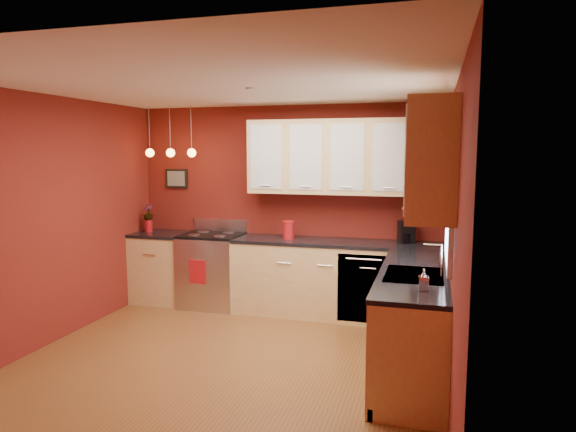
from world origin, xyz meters
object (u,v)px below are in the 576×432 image
(coffee_maker, at_px, (406,233))
(soap_pump, at_px, (424,280))
(red_canister, at_px, (289,230))
(gas_range, at_px, (212,270))
(sink, at_px, (414,277))

(coffee_maker, height_order, soap_pump, coffee_maker)
(soap_pump, bearing_deg, red_canister, 129.63)
(gas_range, xyz_separation_m, red_canister, (1.04, -0.01, 0.57))
(sink, bearing_deg, soap_pump, -80.47)
(gas_range, height_order, sink, sink)
(gas_range, distance_m, sink, 3.05)
(red_canister, bearing_deg, soap_pump, -50.37)
(gas_range, bearing_deg, coffee_maker, 2.58)
(sink, height_order, coffee_maker, sink)
(coffee_maker, distance_m, soap_pump, 2.14)
(red_canister, bearing_deg, coffee_maker, 4.85)
(sink, relative_size, coffee_maker, 2.69)
(sink, bearing_deg, red_canister, 136.61)
(soap_pump, bearing_deg, coffee_maker, 96.55)
(sink, distance_m, soap_pump, 0.54)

